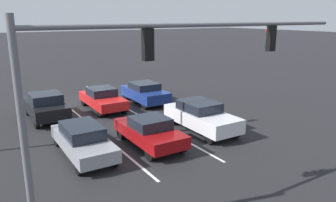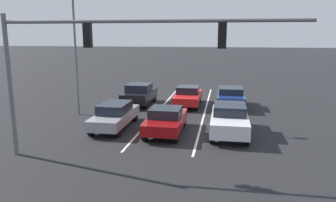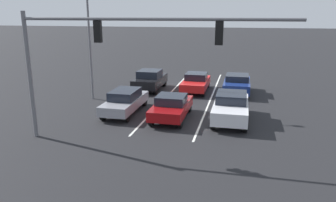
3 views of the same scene
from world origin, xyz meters
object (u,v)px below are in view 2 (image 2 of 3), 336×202
car_gray_rightlane_front (115,115)px  car_maroon_midlane_front (166,120)px  car_red_midlane_second (188,96)px  car_navy_leftlane_second (231,97)px  street_lamp_right_shoulder (77,33)px  traffic_signal_gantry (95,51)px  car_black_rightlane_second (139,94)px  car_silver_leftlane_front (229,119)px

car_gray_rightlane_front → car_maroon_midlane_front: size_ratio=1.08×
car_maroon_midlane_front → car_red_midlane_second: car_red_midlane_second is taller
car_navy_leftlane_second → street_lamp_right_shoulder: size_ratio=0.45×
car_gray_rightlane_front → traffic_signal_gantry: bearing=101.1°
car_black_rightlane_second → street_lamp_right_shoulder: bearing=50.9°
traffic_signal_gantry → car_navy_leftlane_second: bearing=-116.1°
traffic_signal_gantry → car_red_midlane_second: bearing=-102.1°
car_maroon_midlane_front → traffic_signal_gantry: 6.22m
car_maroon_midlane_front → car_black_rightlane_second: 7.66m
car_silver_leftlane_front → car_gray_rightlane_front: (6.48, -0.12, -0.08)m
car_silver_leftlane_front → car_navy_leftlane_second: bearing=-91.4°
car_gray_rightlane_front → car_red_midlane_second: 7.55m
car_gray_rightlane_front → car_silver_leftlane_front: bearing=179.0°
car_silver_leftlane_front → car_black_rightlane_second: car_black_rightlane_second is taller
car_maroon_midlane_front → car_red_midlane_second: size_ratio=0.97×
car_gray_rightlane_front → car_black_rightlane_second: 6.38m
car_maroon_midlane_front → traffic_signal_gantry: traffic_signal_gantry is taller
street_lamp_right_shoulder → car_black_rightlane_second: bearing=-129.1°
car_navy_leftlane_second → street_lamp_right_shoulder: 11.66m
street_lamp_right_shoulder → car_gray_rightlane_front: bearing=140.8°
car_maroon_midlane_front → traffic_signal_gantry: (2.11, 4.36, 3.89)m
car_gray_rightlane_front → car_navy_leftlane_second: car_navy_leftlane_second is taller
car_black_rightlane_second → traffic_signal_gantry: bearing=96.0°
car_gray_rightlane_front → street_lamp_right_shoulder: 6.26m
car_maroon_midlane_front → car_black_rightlane_second: (3.30, -6.92, 0.10)m
car_silver_leftlane_front → traffic_signal_gantry: (5.51, 4.79, 3.80)m
car_red_midlane_second → car_navy_leftlane_second: bearing=179.9°
car_navy_leftlane_second → traffic_signal_gantry: size_ratio=0.34×
car_navy_leftlane_second → car_red_midlane_second: bearing=-0.1°
car_silver_leftlane_front → car_navy_leftlane_second: 6.82m
car_red_midlane_second → street_lamp_right_shoulder: 9.12m
car_gray_rightlane_front → car_maroon_midlane_front: bearing=170.0°
car_silver_leftlane_front → car_black_rightlane_second: (6.70, -6.49, 0.01)m
car_gray_rightlane_front → car_red_midlane_second: size_ratio=1.05×
traffic_signal_gantry → street_lamp_right_shoulder: 8.68m
car_navy_leftlane_second → traffic_signal_gantry: 13.49m
car_maroon_midlane_front → car_red_midlane_second: (-0.39, -7.25, 0.01)m
car_red_midlane_second → street_lamp_right_shoulder: size_ratio=0.46×
car_silver_leftlane_front → car_maroon_midlane_front: size_ratio=1.10×
car_gray_rightlane_front → street_lamp_right_shoulder: bearing=-39.2°
car_maroon_midlane_front → street_lamp_right_shoulder: size_ratio=0.45×
car_red_midlane_second → street_lamp_right_shoulder: (6.71, 4.06, 4.65)m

